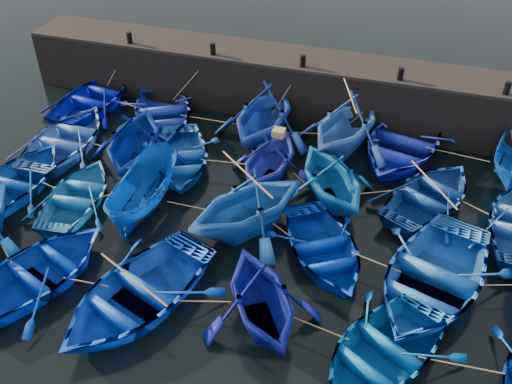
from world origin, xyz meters
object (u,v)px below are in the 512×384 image
(boat_8, at_px, (180,157))
(boat_13, at_px, (20,178))
(wooden_crate, at_px, (279,133))
(boat_0, at_px, (94,98))

(boat_8, xyz_separation_m, boat_13, (-5.09, -3.10, -0.00))
(boat_8, xyz_separation_m, wooden_crate, (3.91, 0.23, 1.71))
(wooden_crate, bearing_deg, boat_0, 162.69)
(boat_0, bearing_deg, boat_8, 156.01)
(boat_0, xyz_separation_m, boat_13, (0.56, -6.31, -0.05))
(boat_0, height_order, boat_13, boat_0)
(boat_13, distance_m, wooden_crate, 9.75)
(boat_8, bearing_deg, wooden_crate, -20.46)
(boat_8, height_order, boat_13, boat_8)
(boat_13, relative_size, wooden_crate, 10.63)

